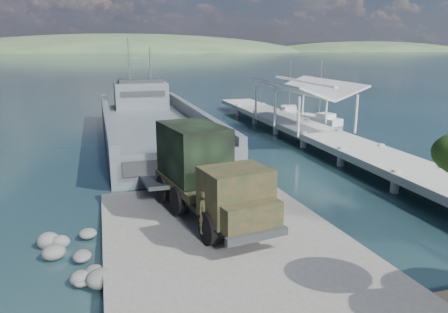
% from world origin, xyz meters
% --- Properties ---
extents(ground, '(1400.00, 1400.00, 0.00)m').
position_xyz_m(ground, '(0.00, 0.00, 0.00)').
color(ground, '#173237').
rests_on(ground, ground).
extents(boat_ramp, '(10.00, 18.00, 0.50)m').
position_xyz_m(boat_ramp, '(0.00, -1.00, 0.25)').
color(boat_ramp, slate).
rests_on(boat_ramp, ground).
extents(shoreline_rocks, '(3.20, 5.60, 0.90)m').
position_xyz_m(shoreline_rocks, '(-6.20, 0.50, 0.00)').
color(shoreline_rocks, '#565654').
rests_on(shoreline_rocks, ground).
extents(distant_headlands, '(1000.00, 240.00, 48.00)m').
position_xyz_m(distant_headlands, '(50.00, 560.00, 0.00)').
color(distant_headlands, '#314A2E').
rests_on(distant_headlands, ground).
extents(pier, '(6.40, 44.00, 6.10)m').
position_xyz_m(pier, '(13.00, 18.77, 1.60)').
color(pier, '#AEADA4').
rests_on(pier, ground).
extents(landing_craft, '(8.62, 33.16, 9.82)m').
position_xyz_m(landing_craft, '(-0.30, 22.59, 0.80)').
color(landing_craft, '#495056').
rests_on(landing_craft, ground).
extents(military_truck, '(4.17, 9.06, 4.05)m').
position_xyz_m(military_truck, '(-0.16, 2.58, 2.52)').
color(military_truck, black).
rests_on(military_truck, boat_ramp).
extents(soldier, '(0.76, 0.65, 1.77)m').
position_xyz_m(soldier, '(-0.93, -0.38, 1.38)').
color(soldier, black).
rests_on(soldier, boat_ramp).
extents(sailboat_near, '(3.18, 5.87, 6.87)m').
position_xyz_m(sailboat_near, '(18.49, 26.53, 0.37)').
color(sailboat_near, silver).
rests_on(sailboat_near, ground).
extents(sailboat_far, '(3.24, 5.78, 6.76)m').
position_xyz_m(sailboat_far, '(17.88, 33.41, 0.36)').
color(sailboat_far, silver).
rests_on(sailboat_far, ground).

